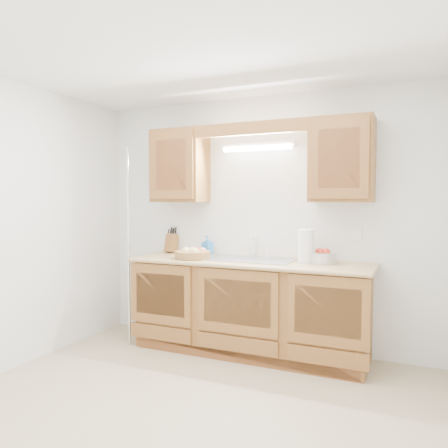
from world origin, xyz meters
The scene contains 17 objects.
room centered at (0.00, 0.00, 1.25)m, with size 3.52×3.50×2.50m.
base_cabinets centered at (0.00, 1.20, 0.44)m, with size 2.20×0.60×0.86m, color brown.
countertop centered at (0.00, 1.19, 0.88)m, with size 2.30×0.63×0.04m, color tan.
upper_cabinet_left centered at (-0.83, 1.33, 1.83)m, with size 0.55×0.33×0.75m, color brown.
upper_cabinet_right centered at (0.83, 1.33, 1.83)m, with size 0.55×0.33×0.75m, color brown.
valance centered at (0.00, 1.19, 2.14)m, with size 2.20×0.05×0.12m, color brown.
fluorescent_fixture centered at (0.00, 1.42, 2.00)m, with size 0.76×0.08×0.08m.
sink centered at (0.00, 1.21, 0.83)m, with size 0.84×0.46×0.36m.
wire_shelf_pole centered at (-1.20, 0.94, 1.00)m, with size 0.03×0.03×2.00m, color silver.
outlet_plate centered at (0.95, 1.49, 1.15)m, with size 0.08×0.01×0.12m, color white.
fruit_basket centered at (-0.54, 1.07, 0.95)m, with size 0.40×0.40×0.11m.
knife_block centered at (-1.00, 1.43, 1.00)m, with size 0.11×0.17×0.29m.
orange_canister centered at (0.54, 1.35, 1.01)m, with size 0.08×0.08×0.21m.
soap_bottle centered at (-0.54, 1.39, 1.00)m, with size 0.09×0.09×0.20m, color #2672BE.
sponge centered at (0.54, 1.44, 0.91)m, with size 0.12×0.09×0.02m.
paper_towel centered at (0.54, 1.22, 1.05)m, with size 0.17×0.17×0.36m.
apple_bowl centered at (0.68, 1.27, 0.96)m, with size 0.28×0.28×0.13m.
Camera 1 is at (1.47, -2.67, 1.46)m, focal length 35.00 mm.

